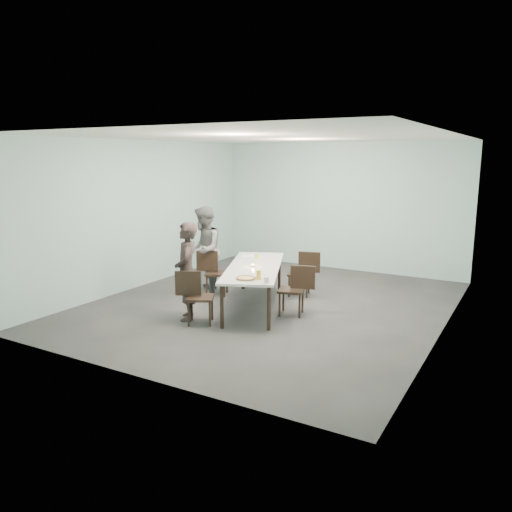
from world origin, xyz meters
The scene contains 16 objects.
ground centered at (0.00, 0.00, 0.00)m, with size 7.00×7.00×0.00m, color #333335.
room_shell centered at (0.00, 0.00, 2.03)m, with size 6.02×7.02×3.01m.
table centered at (-0.19, -0.25, 0.69)m, with size 1.85×2.74×0.75m.
chair_near_left centered at (-0.56, -1.51, 0.50)m, with size 0.65×0.57×0.87m.
chair_far_left centered at (-1.29, 0.05, 0.50)m, with size 0.65×0.55×0.87m.
chair_near_right centered at (0.67, -0.31, 0.50)m, with size 0.65×0.52×0.87m.
chair_far_right centered at (0.27, 0.87, 0.50)m, with size 0.65×0.52×0.87m.
diner_near centered at (-0.81, -1.39, 0.81)m, with size 0.59×0.39×1.63m, color black.
diner_far centered at (-1.52, 0.09, 0.86)m, with size 0.84×0.65×1.72m, color slate.
pizza centered at (0.19, -1.16, 0.77)m, with size 0.34×0.34×0.04m.
side_plate centered at (0.07, -0.69, 0.76)m, with size 0.18×0.18×0.01m, color white.
beer_glass centered at (0.36, -1.06, 0.82)m, with size 0.08×0.08×0.15m, color yellow.
water_tumbler centered at (0.56, -1.18, 0.80)m, with size 0.08×0.08×0.09m, color silver.
tealight centered at (-0.18, -0.32, 0.77)m, with size 0.06×0.06×0.05m.
amber_tumbler centered at (-0.49, 0.37, 0.79)m, with size 0.07×0.07×0.08m, color yellow.
menu centered at (-0.73, 0.50, 0.75)m, with size 0.30×0.22×0.01m, color silver.
Camera 1 is at (4.13, -7.77, 2.67)m, focal length 35.00 mm.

